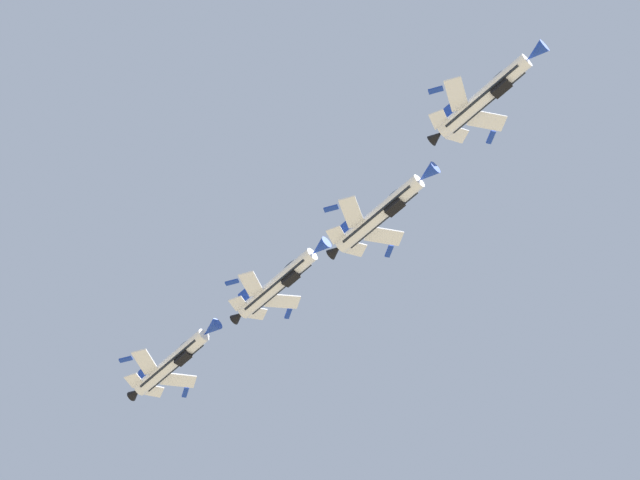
% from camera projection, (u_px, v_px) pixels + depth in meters
% --- Properties ---
extents(fighter_jet_lead, '(10.15, 15.51, 4.38)m').
position_uv_depth(fighter_jet_lead, '(486.00, 95.00, 122.72)').
color(fighter_jet_lead, white).
extents(fighter_jet_left_wing, '(10.19, 15.51, 4.39)m').
position_uv_depth(fighter_jet_left_wing, '(381.00, 213.00, 126.18)').
color(fighter_jet_left_wing, white).
extents(fighter_jet_right_wing, '(9.99, 15.51, 4.56)m').
position_uv_depth(fighter_jet_right_wing, '(279.00, 282.00, 136.34)').
color(fighter_jet_right_wing, white).
extents(fighter_jet_left_outer, '(10.17, 15.51, 4.38)m').
position_uv_depth(fighter_jet_left_outer, '(173.00, 361.00, 139.27)').
color(fighter_jet_left_outer, white).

